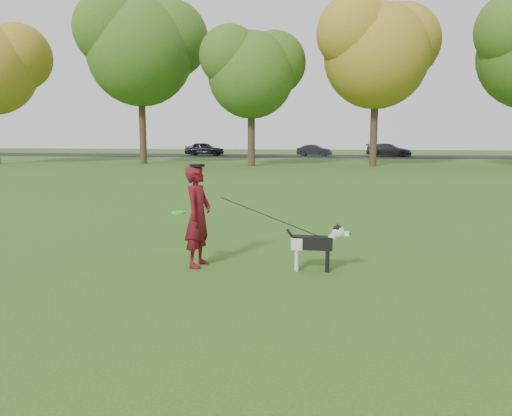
# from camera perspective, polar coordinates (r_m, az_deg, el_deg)

# --- Properties ---
(ground) EXTENTS (120.00, 120.00, 0.00)m
(ground) POSITION_cam_1_polar(r_m,az_deg,el_deg) (7.74, 2.26, -7.60)
(ground) COLOR #285116
(ground) RESTS_ON ground
(road) EXTENTS (120.00, 7.00, 0.02)m
(road) POSITION_cam_1_polar(r_m,az_deg,el_deg) (47.45, 6.77, 5.90)
(road) COLOR black
(road) RESTS_ON ground
(man) EXTENTS (0.49, 0.66, 1.65)m
(man) POSITION_cam_1_polar(r_m,az_deg,el_deg) (8.09, -6.64, -0.92)
(man) COLOR #580C15
(man) RESTS_ON ground
(dog) EXTENTS (1.00, 0.20, 0.76)m
(dog) POSITION_cam_1_polar(r_m,az_deg,el_deg) (7.88, 7.00, -3.86)
(dog) COLOR black
(dog) RESTS_ON ground
(car_left) EXTENTS (3.78, 1.56, 1.28)m
(car_left) POSITION_cam_1_polar(r_m,az_deg,el_deg) (48.75, -5.89, 6.75)
(car_left) COLOR black
(car_left) RESTS_ON road
(car_mid) EXTENTS (3.36, 1.68, 1.06)m
(car_mid) POSITION_cam_1_polar(r_m,az_deg,el_deg) (47.43, 6.68, 6.55)
(car_mid) COLOR black
(car_mid) RESTS_ON road
(car_right) EXTENTS (4.29, 2.20, 1.19)m
(car_right) POSITION_cam_1_polar(r_m,az_deg,el_deg) (47.81, 14.92, 6.42)
(car_right) COLOR black
(car_right) RESTS_ON road
(man_held_items) EXTENTS (2.48, 0.29, 1.15)m
(man_held_items) POSITION_cam_1_polar(r_m,az_deg,el_deg) (7.85, 0.56, -0.55)
(man_held_items) COLOR #2AFF20
(man_held_items) RESTS_ON ground
(tree_row) EXTENTS (51.74, 8.86, 12.01)m
(tree_row) POSITION_cam_1_polar(r_m,az_deg,el_deg) (33.94, 4.10, 17.43)
(tree_row) COLOR #38281C
(tree_row) RESTS_ON ground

